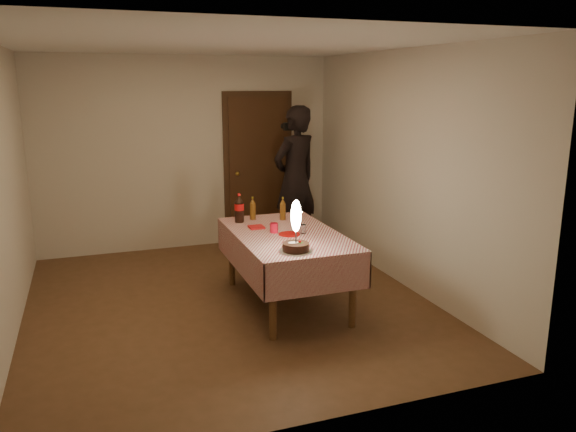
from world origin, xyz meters
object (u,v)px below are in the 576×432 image
object	(u,v)px
dining_table	(286,243)
amber_bottle_right	(283,209)
red_cup	(274,228)
amber_bottle_left	(253,209)
cola_bottle	(239,208)
clear_cup	(303,229)
red_plate	(289,234)
birthday_cake	(296,237)
photographer	(295,179)

from	to	relation	value
dining_table	amber_bottle_right	world-z (taller)	amber_bottle_right
red_cup	amber_bottle_left	xyz separation A→B (m)	(-0.04, 0.62, 0.07)
cola_bottle	clear_cup	bearing A→B (deg)	-54.15
red_plate	birthday_cake	bearing A→B (deg)	-104.04
amber_bottle_left	photographer	distance (m)	1.50
amber_bottle_left	amber_bottle_right	bearing A→B (deg)	-21.68
dining_table	red_cup	bearing A→B (deg)	154.66
clear_cup	photographer	xyz separation A→B (m)	(0.63, 1.91, 0.17)
amber_bottle_right	photographer	bearing A→B (deg)	64.04
dining_table	red_cup	xyz separation A→B (m)	(-0.11, 0.05, 0.15)
birthday_cake	clear_cup	xyz separation A→B (m)	(0.28, 0.56, -0.09)
birthday_cake	red_plate	xyz separation A→B (m)	(0.14, 0.56, -0.13)
cola_bottle	photographer	xyz separation A→B (m)	(1.11, 1.24, 0.06)
clear_cup	amber_bottle_right	world-z (taller)	amber_bottle_right
clear_cup	amber_bottle_left	xyz separation A→B (m)	(-0.31, 0.74, 0.07)
red_cup	amber_bottle_right	xyz separation A→B (m)	(0.27, 0.49, 0.07)
amber_bottle_right	clear_cup	bearing A→B (deg)	-90.19
clear_cup	amber_bottle_left	world-z (taller)	amber_bottle_left
red_plate	photographer	size ratio (longest dim) A/B	0.11
cola_bottle	amber_bottle_left	distance (m)	0.19
amber_bottle_left	amber_bottle_right	size ratio (longest dim) A/B	1.00
red_plate	red_cup	size ratio (longest dim) A/B	2.20
dining_table	cola_bottle	distance (m)	0.73
clear_cup	cola_bottle	distance (m)	0.83
clear_cup	cola_bottle	world-z (taller)	cola_bottle
cola_bottle	dining_table	bearing A→B (deg)	-61.10
red_cup	clear_cup	distance (m)	0.29
dining_table	birthday_cake	size ratio (longest dim) A/B	3.64
dining_table	amber_bottle_right	distance (m)	0.61
dining_table	photographer	xyz separation A→B (m)	(0.78, 1.84, 0.32)
clear_cup	photographer	world-z (taller)	photographer
red_cup	amber_bottle_right	world-z (taller)	amber_bottle_right
dining_table	amber_bottle_left	size ratio (longest dim) A/B	6.75
cola_bottle	amber_bottle_right	distance (m)	0.49
red_cup	photographer	world-z (taller)	photographer
birthday_cake	red_plate	size ratio (longest dim) A/B	2.15
amber_bottle_right	amber_bottle_left	bearing A→B (deg)	158.32
birthday_cake	clear_cup	size ratio (longest dim) A/B	5.26
red_cup	birthday_cake	bearing A→B (deg)	-91.56
dining_table	clear_cup	bearing A→B (deg)	-24.40
birthday_cake	amber_bottle_right	distance (m)	1.21
cola_bottle	birthday_cake	bearing A→B (deg)	-80.81
cola_bottle	red_plate	bearing A→B (deg)	-62.88
dining_table	cola_bottle	xyz separation A→B (m)	(-0.33, 0.60, 0.26)
dining_table	amber_bottle_right	bearing A→B (deg)	74.40
dining_table	amber_bottle_right	size ratio (longest dim) A/B	6.75
birthday_cake	clear_cup	world-z (taller)	birthday_cake
clear_cup	cola_bottle	size ratio (longest dim) A/B	0.28
birthday_cake	red_plate	bearing A→B (deg)	75.96
red_cup	cola_bottle	distance (m)	0.59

